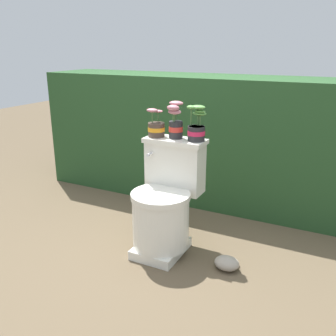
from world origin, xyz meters
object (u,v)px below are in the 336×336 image
toilet (165,205)px  garden_stone (227,263)px  potted_plant_middle (197,128)px  potted_plant_left (156,127)px  potted_plant_midleft (175,123)px

toilet → garden_stone: toilet is taller
garden_stone → potted_plant_middle: bearing=145.2°
potted_plant_left → garden_stone: size_ratio=1.21×
toilet → potted_plant_left: size_ratio=3.93×
toilet → potted_plant_middle: (0.15, 0.17, 0.51)m
toilet → potted_plant_left: bearing=133.9°
potted_plant_midleft → garden_stone: size_ratio=1.55×
potted_plant_left → potted_plant_middle: 0.29m
potted_plant_midleft → potted_plant_middle: (0.15, 0.00, -0.02)m
potted_plant_left → potted_plant_middle: (0.29, 0.02, 0.02)m
potted_plant_left → toilet: bearing=-46.1°
toilet → potted_plant_midleft: bearing=92.0°
potted_plant_left → potted_plant_midleft: potted_plant_midleft is taller
toilet → potted_plant_left: (-0.14, 0.15, 0.49)m
toilet → garden_stone: (0.47, -0.05, -0.28)m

